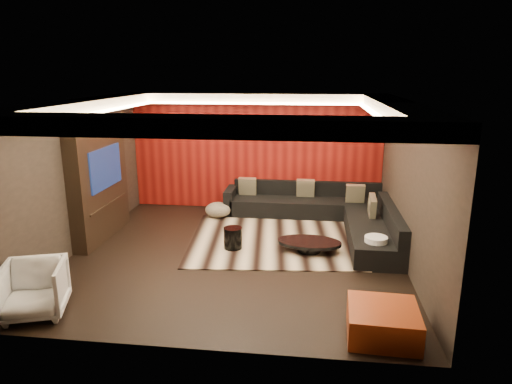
# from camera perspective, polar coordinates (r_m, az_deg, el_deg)

# --- Properties ---
(floor) EXTENTS (6.00, 6.00, 0.02)m
(floor) POSITION_cam_1_polar(r_m,az_deg,el_deg) (8.55, -2.51, -7.86)
(floor) COLOR black
(floor) RESTS_ON ground
(ceiling) EXTENTS (6.00, 6.00, 0.02)m
(ceiling) POSITION_cam_1_polar(r_m,az_deg,el_deg) (7.90, -2.75, 11.37)
(ceiling) COLOR silver
(ceiling) RESTS_ON ground
(wall_back) EXTENTS (6.00, 0.02, 2.80)m
(wall_back) POSITION_cam_1_polar(r_m,az_deg,el_deg) (11.02, -0.02, 5.02)
(wall_back) COLOR black
(wall_back) RESTS_ON ground
(wall_left) EXTENTS (0.02, 6.00, 2.80)m
(wall_left) POSITION_cam_1_polar(r_m,az_deg,el_deg) (9.10, -21.67, 1.82)
(wall_left) COLOR black
(wall_left) RESTS_ON ground
(wall_right) EXTENTS (0.02, 6.00, 2.80)m
(wall_right) POSITION_cam_1_polar(r_m,az_deg,el_deg) (8.17, 18.68, 0.70)
(wall_right) COLOR black
(wall_right) RESTS_ON ground
(red_feature_wall) EXTENTS (5.98, 0.05, 2.78)m
(red_feature_wall) POSITION_cam_1_polar(r_m,az_deg,el_deg) (10.99, -0.04, 4.98)
(red_feature_wall) COLOR #6B0C0A
(red_feature_wall) RESTS_ON ground
(soffit_back) EXTENTS (6.00, 0.60, 0.22)m
(soffit_back) POSITION_cam_1_polar(r_m,az_deg,el_deg) (10.57, -0.23, 11.63)
(soffit_back) COLOR silver
(soffit_back) RESTS_ON ground
(soffit_front) EXTENTS (6.00, 0.60, 0.22)m
(soffit_front) POSITION_cam_1_polar(r_m,az_deg,el_deg) (5.28, -7.72, 8.17)
(soffit_front) COLOR silver
(soffit_front) RESTS_ON ground
(soffit_left) EXTENTS (0.60, 4.80, 0.22)m
(soffit_left) POSITION_cam_1_polar(r_m,az_deg,el_deg) (8.77, -20.68, 10.02)
(soffit_left) COLOR silver
(soffit_left) RESTS_ON ground
(soffit_right) EXTENTS (0.60, 4.80, 0.22)m
(soffit_right) POSITION_cam_1_polar(r_m,az_deg,el_deg) (7.91, 17.23, 9.87)
(soffit_right) COLOR silver
(soffit_right) RESTS_ON ground
(cove_back) EXTENTS (4.80, 0.08, 0.04)m
(cove_back) POSITION_cam_1_polar(r_m,az_deg,el_deg) (10.24, -0.47, 11.02)
(cove_back) COLOR #FFD899
(cove_back) RESTS_ON ground
(cove_front) EXTENTS (4.80, 0.08, 0.04)m
(cove_front) POSITION_cam_1_polar(r_m,az_deg,el_deg) (5.61, -6.81, 7.68)
(cove_front) COLOR #FFD899
(cove_front) RESTS_ON ground
(cove_left) EXTENTS (0.08, 4.80, 0.04)m
(cove_left) POSITION_cam_1_polar(r_m,az_deg,el_deg) (8.63, -18.59, 9.53)
(cove_left) COLOR #FFD899
(cove_left) RESTS_ON ground
(cove_right) EXTENTS (0.08, 4.80, 0.04)m
(cove_right) POSITION_cam_1_polar(r_m,az_deg,el_deg) (7.87, 14.71, 9.36)
(cove_right) COLOR #FFD899
(cove_right) RESTS_ON ground
(tv_surround) EXTENTS (0.30, 2.00, 2.20)m
(tv_surround) POSITION_cam_1_polar(r_m,az_deg,el_deg) (9.61, -18.99, 0.88)
(tv_surround) COLOR black
(tv_surround) RESTS_ON ground
(tv_screen) EXTENTS (0.04, 1.30, 0.80)m
(tv_screen) POSITION_cam_1_polar(r_m,az_deg,el_deg) (9.47, -18.29, 2.91)
(tv_screen) COLOR black
(tv_screen) RESTS_ON ground
(tv_shelf) EXTENTS (0.04, 1.60, 0.04)m
(tv_shelf) POSITION_cam_1_polar(r_m,az_deg,el_deg) (9.64, -17.93, -1.45)
(tv_shelf) COLOR black
(tv_shelf) RESTS_ON ground
(rug) EXTENTS (4.25, 3.34, 0.02)m
(rug) POSITION_cam_1_polar(r_m,az_deg,el_deg) (9.26, 4.40, -5.92)
(rug) COLOR #C8B293
(rug) RESTS_ON floor
(coffee_table) EXTENTS (1.29, 1.29, 0.20)m
(coffee_table) POSITION_cam_1_polar(r_m,az_deg,el_deg) (8.66, 6.66, -6.71)
(coffee_table) COLOR black
(coffee_table) RESTS_ON rug
(drum_stool) EXTENTS (0.45, 0.45, 0.41)m
(drum_stool) POSITION_cam_1_polar(r_m,az_deg,el_deg) (8.71, -2.90, -5.76)
(drum_stool) COLOR black
(drum_stool) RESTS_ON rug
(striped_pouf) EXTENTS (0.78, 0.78, 0.33)m
(striped_pouf) POSITION_cam_1_polar(r_m,az_deg,el_deg) (10.59, -4.76, -2.22)
(striped_pouf) COLOR beige
(striped_pouf) RESTS_ON rug
(white_side_table) EXTENTS (0.47, 0.47, 0.50)m
(white_side_table) POSITION_cam_1_polar(r_m,az_deg,el_deg) (8.34, 14.69, -7.03)
(white_side_table) COLOR white
(white_side_table) RESTS_ON floor
(orange_ottoman) EXTENTS (0.92, 0.92, 0.39)m
(orange_ottoman) POSITION_cam_1_polar(r_m,az_deg,el_deg) (6.26, 15.55, -15.39)
(orange_ottoman) COLOR maroon
(orange_ottoman) RESTS_ON floor
(armchair) EXTENTS (1.03, 1.04, 0.75)m
(armchair) POSITION_cam_1_polar(r_m,az_deg,el_deg) (7.13, -26.03, -10.90)
(armchair) COLOR silver
(armchair) RESTS_ON floor
(sectional_sofa) EXTENTS (3.65, 3.50, 0.75)m
(sectional_sofa) POSITION_cam_1_polar(r_m,az_deg,el_deg) (10.11, 8.99, -2.74)
(sectional_sofa) COLOR black
(sectional_sofa) RESTS_ON floor
(throw_pillows) EXTENTS (3.03, 1.69, 0.50)m
(throw_pillows) POSITION_cam_1_polar(r_m,az_deg,el_deg) (10.40, 7.71, -0.13)
(throw_pillows) COLOR tan
(throw_pillows) RESTS_ON sectional_sofa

